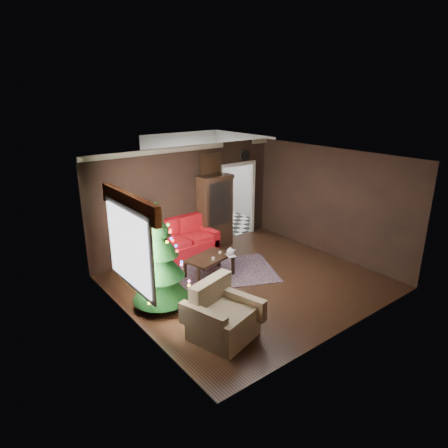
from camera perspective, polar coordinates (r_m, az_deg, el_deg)
floor at (r=9.01m, az=3.54°, el=-8.41°), size 5.50×5.50×0.00m
ceiling at (r=8.12m, az=3.94°, el=9.43°), size 5.50×5.50×0.00m
wall_back at (r=10.38m, az=-5.42°, el=3.57°), size 5.50×0.00×5.50m
wall_front at (r=6.93m, az=17.56°, el=-5.24°), size 5.50×0.00×5.50m
wall_left at (r=7.06m, az=-13.32°, el=-4.37°), size 0.00×5.50×5.50m
wall_right at (r=10.42m, az=15.19°, el=3.03°), size 0.00×5.50×5.50m
doorway at (r=11.44m, az=1.83°, el=3.26°), size 1.10×0.10×2.10m
left_window at (r=7.23m, az=-13.74°, el=-3.42°), size 0.05×1.60×1.40m
valance at (r=7.00m, az=-13.66°, el=2.95°), size 0.12×2.10×0.35m
kitchen_floor at (r=12.89m, az=-2.46°, el=0.19°), size 3.00×3.00×0.00m
kitchen_window at (r=13.64m, az=-6.13°, el=8.52°), size 0.70×0.06×0.70m
rug at (r=9.47m, az=0.27°, el=-6.93°), size 2.78×2.46×0.01m
loveseat at (r=10.10m, az=-5.80°, el=-2.27°), size 1.70×0.90×1.00m
curio_cabinet at (r=10.73m, az=-1.31°, el=1.65°), size 0.90×0.45×1.90m
floor_lamp at (r=9.24m, az=-11.57°, el=-2.44°), size 0.35×0.35×1.66m
christmas_tree at (r=7.68m, az=-9.36°, el=-5.00°), size 1.22×1.22×2.18m
armchair at (r=6.95m, az=-0.13°, el=-12.96°), size 1.25×1.25×1.03m
coffee_table at (r=9.16m, az=-2.18°, el=-6.16°), size 1.18×0.87×0.48m
teapot at (r=9.07m, az=0.93°, el=-4.08°), size 0.27×0.27×0.19m
cup_a at (r=9.23m, az=-0.63°, el=-4.15°), size 0.07×0.07×0.05m
cup_b at (r=8.88m, az=-1.57°, el=-5.07°), size 0.07×0.07×0.06m
book at (r=9.02m, az=0.45°, el=-4.02°), size 0.18×0.06×0.25m
wall_clock at (r=11.28m, az=3.06°, el=9.94°), size 0.32×0.32×0.06m
painting at (r=10.57m, az=-1.97°, el=8.64°), size 0.62×0.05×0.52m
kitchen_counter at (r=13.71m, az=-5.40°, el=3.24°), size 1.80×0.60×0.90m
kitchen_table at (r=12.38m, az=-2.81°, el=1.20°), size 0.70×0.70×0.75m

